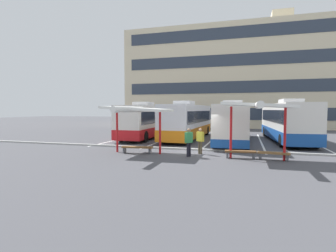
# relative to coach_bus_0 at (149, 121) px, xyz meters

# --- Properties ---
(ground_plane) EXTENTS (160.00, 160.00, 0.00)m
(ground_plane) POSITION_rel_coach_bus_0_xyz_m (6.54, -8.45, -1.62)
(ground_plane) COLOR #47474C
(terminal_building) EXTENTS (33.21, 13.88, 18.72)m
(terminal_building) POSITION_rel_coach_bus_0_xyz_m (6.57, 22.47, 6.38)
(terminal_building) COLOR beige
(terminal_building) RESTS_ON ground
(coach_bus_0) EXTENTS (2.74, 11.65, 3.54)m
(coach_bus_0) POSITION_rel_coach_bus_0_xyz_m (0.00, 0.00, 0.00)
(coach_bus_0) COLOR silver
(coach_bus_0) RESTS_ON ground
(coach_bus_1) EXTENTS (2.87, 11.56, 3.60)m
(coach_bus_1) POSITION_rel_coach_bus_0_xyz_m (4.13, -0.16, 0.03)
(coach_bus_1) COLOR silver
(coach_bus_1) RESTS_ON ground
(coach_bus_2) EXTENTS (2.67, 12.48, 3.56)m
(coach_bus_2) POSITION_rel_coach_bus_0_xyz_m (8.47, -1.53, 0.04)
(coach_bus_2) COLOR silver
(coach_bus_2) RESTS_ON ground
(coach_bus_3) EXTENTS (3.50, 11.98, 3.69)m
(coach_bus_3) POSITION_rel_coach_bus_0_xyz_m (12.97, 0.24, 0.08)
(coach_bus_3) COLOR silver
(coach_bus_3) RESTS_ON ground
(lane_stripe_0) EXTENTS (0.16, 14.00, 0.01)m
(lane_stripe_0) POSITION_rel_coach_bus_0_xyz_m (-2.00, -0.85, -1.62)
(lane_stripe_0) COLOR white
(lane_stripe_0) RESTS_ON ground
(lane_stripe_1) EXTENTS (0.16, 14.00, 0.01)m
(lane_stripe_1) POSITION_rel_coach_bus_0_xyz_m (2.27, -0.85, -1.62)
(lane_stripe_1) COLOR white
(lane_stripe_1) RESTS_ON ground
(lane_stripe_2) EXTENTS (0.16, 14.00, 0.01)m
(lane_stripe_2) POSITION_rel_coach_bus_0_xyz_m (6.54, -0.85, -1.62)
(lane_stripe_2) COLOR white
(lane_stripe_2) RESTS_ON ground
(lane_stripe_3) EXTENTS (0.16, 14.00, 0.01)m
(lane_stripe_3) POSITION_rel_coach_bus_0_xyz_m (10.81, -0.85, -1.62)
(lane_stripe_3) COLOR white
(lane_stripe_3) RESTS_ON ground
(lane_stripe_4) EXTENTS (0.16, 14.00, 0.01)m
(lane_stripe_4) POSITION_rel_coach_bus_0_xyz_m (15.08, -0.85, -1.62)
(lane_stripe_4) COLOR white
(lane_stripe_4) RESTS_ON ground
(waiting_shelter_0) EXTENTS (3.99, 4.87, 3.04)m
(waiting_shelter_0) POSITION_rel_coach_bus_0_xyz_m (2.83, -9.79, 1.17)
(waiting_shelter_0) COLOR red
(waiting_shelter_0) RESTS_ON ground
(bench_0) EXTENTS (2.03, 0.62, 0.45)m
(bench_0) POSITION_rel_coach_bus_0_xyz_m (2.83, -9.69, -1.28)
(bench_0) COLOR brown
(bench_0) RESTS_ON ground
(waiting_shelter_1) EXTENTS (3.88, 4.41, 3.25)m
(waiting_shelter_1) POSITION_rel_coach_bus_0_xyz_m (10.15, -9.99, 1.36)
(waiting_shelter_1) COLOR red
(waiting_shelter_1) RESTS_ON ground
(bench_1) EXTENTS (1.79, 0.58, 0.45)m
(bench_1) POSITION_rel_coach_bus_0_xyz_m (9.25, -9.64, -1.29)
(bench_1) COLOR brown
(bench_1) RESTS_ON ground
(bench_2) EXTENTS (1.75, 0.65, 0.45)m
(bench_2) POSITION_rel_coach_bus_0_xyz_m (11.05, -9.69, -1.29)
(bench_2) COLOR brown
(bench_2) RESTS_ON ground
(platform_kerb) EXTENTS (44.00, 0.24, 0.12)m
(platform_kerb) POSITION_rel_coach_bus_0_xyz_m (6.54, -7.31, -1.56)
(platform_kerb) COLOR #ADADA8
(platform_kerb) RESTS_ON ground
(waiting_passenger_0) EXTENTS (0.45, 0.53, 1.69)m
(waiting_passenger_0) POSITION_rel_coach_bus_0_xyz_m (6.26, -9.88, -0.64)
(waiting_passenger_0) COLOR black
(waiting_passenger_0) RESTS_ON ground
(waiting_passenger_1) EXTENTS (0.51, 0.45, 1.63)m
(waiting_passenger_1) POSITION_rel_coach_bus_0_xyz_m (6.77, -8.77, -0.69)
(waiting_passenger_1) COLOR brown
(waiting_passenger_1) RESTS_ON ground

